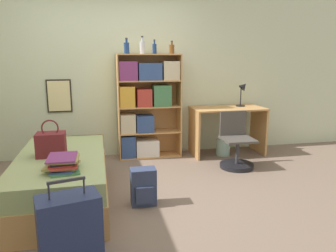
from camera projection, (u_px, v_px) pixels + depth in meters
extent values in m
plane|color=#756051|center=(119.00, 196.00, 3.75)|extent=(14.00, 14.00, 0.00)
cube|color=beige|center=(109.00, 74.00, 5.08)|extent=(10.00, 0.06, 2.60)
cube|color=black|center=(59.00, 96.00, 4.95)|extent=(0.36, 0.02, 0.50)
cube|color=beige|center=(59.00, 96.00, 4.94)|extent=(0.32, 0.01, 0.46)
cube|color=tan|center=(63.00, 187.00, 3.59)|extent=(0.94, 1.86, 0.31)
cube|color=#9EAD70|center=(61.00, 165.00, 3.54)|extent=(0.91, 1.83, 0.21)
cube|color=tan|center=(69.00, 155.00, 4.44)|extent=(0.94, 0.04, 0.52)
cube|color=maroon|center=(51.00, 144.00, 3.48)|extent=(0.30, 0.22, 0.25)
torus|color=maroon|center=(50.00, 128.00, 3.45)|extent=(0.18, 0.02, 0.18)
cube|color=#427A4C|center=(64.00, 170.00, 3.05)|extent=(0.31, 0.38, 0.02)
cube|color=#334C84|center=(65.00, 168.00, 3.05)|extent=(0.25, 0.37, 0.01)
cube|color=#99894C|center=(62.00, 166.00, 3.05)|extent=(0.33, 0.31, 0.02)
cube|color=#B2382D|center=(64.00, 165.00, 3.03)|extent=(0.27, 0.32, 0.02)
cube|color=#B2382D|center=(61.00, 162.00, 3.04)|extent=(0.23, 0.31, 0.01)
cube|color=#232328|center=(61.00, 161.00, 3.04)|extent=(0.25, 0.30, 0.02)
cube|color=#99894C|center=(64.00, 159.00, 3.04)|extent=(0.28, 0.29, 0.02)
cube|color=#7A336B|center=(62.00, 157.00, 3.03)|extent=(0.26, 0.34, 0.01)
cube|color=navy|center=(70.00, 232.00, 2.41)|extent=(0.50, 0.36, 0.57)
cylinder|color=#2D2D33|center=(49.00, 192.00, 2.29)|extent=(0.01, 0.01, 0.12)
cylinder|color=#2D2D33|center=(84.00, 186.00, 2.39)|extent=(0.01, 0.01, 0.12)
cube|color=#2D2D33|center=(66.00, 181.00, 2.33)|extent=(0.26, 0.08, 0.02)
cube|color=tan|center=(118.00, 107.00, 4.99)|extent=(0.02, 0.34, 1.60)
cube|color=tan|center=(179.00, 106.00, 5.19)|extent=(0.02, 0.34, 1.60)
cube|color=tan|center=(148.00, 105.00, 5.25)|extent=(0.97, 0.01, 1.60)
cube|color=tan|center=(150.00, 155.00, 5.25)|extent=(0.93, 0.34, 0.02)
cube|color=tan|center=(149.00, 132.00, 5.17)|extent=(0.93, 0.34, 0.02)
cube|color=tan|center=(149.00, 107.00, 5.09)|extent=(0.93, 0.34, 0.02)
cube|color=tan|center=(149.00, 81.00, 5.01)|extent=(0.93, 0.34, 0.02)
cube|color=tan|center=(149.00, 55.00, 4.93)|extent=(0.93, 0.34, 0.02)
cube|color=#334C84|center=(128.00, 146.00, 5.13)|extent=(0.22, 0.26, 0.34)
cube|color=silver|center=(147.00, 147.00, 5.20)|extent=(0.36, 0.26, 0.26)
cube|color=beige|center=(128.00, 123.00, 5.06)|extent=(0.23, 0.26, 0.29)
cube|color=#334C84|center=(145.00, 123.00, 5.11)|extent=(0.27, 0.26, 0.26)
cube|color=gold|center=(127.00, 97.00, 4.97)|extent=(0.23, 0.26, 0.31)
cube|color=#B2382D|center=(144.00, 98.00, 5.03)|extent=(0.22, 0.26, 0.27)
cube|color=#427A4C|center=(161.00, 95.00, 5.08)|extent=(0.27, 0.26, 0.32)
cube|color=#7A336B|center=(128.00, 71.00, 4.90)|extent=(0.27, 0.26, 0.28)
cube|color=#334C84|center=(150.00, 72.00, 4.97)|extent=(0.35, 0.26, 0.26)
cube|color=beige|center=(170.00, 71.00, 5.03)|extent=(0.25, 0.26, 0.29)
cylinder|color=navy|center=(127.00, 48.00, 4.83)|extent=(0.08, 0.08, 0.16)
cylinder|color=navy|center=(126.00, 41.00, 4.81)|extent=(0.03, 0.03, 0.05)
cylinder|color=#232328|center=(126.00, 38.00, 4.80)|extent=(0.04, 0.04, 0.02)
cylinder|color=#B7BCC1|center=(142.00, 48.00, 4.86)|extent=(0.08, 0.08, 0.18)
cylinder|color=#B7BCC1|center=(142.00, 39.00, 4.84)|extent=(0.03, 0.03, 0.06)
cylinder|color=#232328|center=(142.00, 37.00, 4.83)|extent=(0.03, 0.03, 0.02)
cylinder|color=navy|center=(154.00, 49.00, 4.95)|extent=(0.06, 0.06, 0.15)
cylinder|color=navy|center=(154.00, 42.00, 4.93)|extent=(0.03, 0.03, 0.05)
cylinder|color=#232328|center=(154.00, 40.00, 4.92)|extent=(0.03, 0.03, 0.02)
cylinder|color=brown|center=(172.00, 49.00, 4.94)|extent=(0.08, 0.08, 0.14)
cylinder|color=brown|center=(172.00, 43.00, 4.92)|extent=(0.03, 0.03, 0.04)
cylinder|color=#232328|center=(172.00, 41.00, 4.92)|extent=(0.03, 0.03, 0.02)
cube|color=tan|center=(228.00, 108.00, 5.23)|extent=(1.15, 0.61, 0.02)
cube|color=tan|center=(194.00, 133.00, 5.19)|extent=(0.03, 0.57, 0.74)
cube|color=tan|center=(258.00, 130.00, 5.42)|extent=(0.03, 0.57, 0.74)
cylinder|color=black|center=(240.00, 106.00, 5.36)|extent=(0.15, 0.15, 0.02)
cylinder|color=black|center=(241.00, 96.00, 5.33)|extent=(0.02, 0.02, 0.29)
cone|color=black|center=(244.00, 86.00, 5.30)|extent=(0.16, 0.13, 0.16)
cylinder|color=black|center=(237.00, 165.00, 4.69)|extent=(0.48, 0.48, 0.06)
cylinder|color=#333338|center=(237.00, 154.00, 4.66)|extent=(0.05, 0.05, 0.40)
cube|color=#47423D|center=(238.00, 139.00, 4.61)|extent=(0.44, 0.44, 0.03)
cube|color=#47423D|center=(233.00, 123.00, 4.77)|extent=(0.39, 0.05, 0.36)
cube|color=#2D3856|center=(143.00, 187.00, 3.49)|extent=(0.27, 0.17, 0.40)
cube|color=#2D3856|center=(145.00, 196.00, 3.41)|extent=(0.19, 0.03, 0.18)
cylinder|color=#99C1B2|center=(223.00, 147.00, 5.28)|extent=(0.22, 0.22, 0.26)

